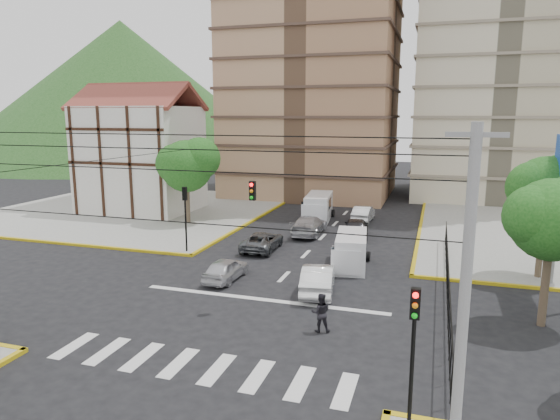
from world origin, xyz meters
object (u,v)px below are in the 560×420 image
at_px(pedestrian_crosswalk, 321,313).
at_px(van_right_lane, 351,252).
at_px(van_left_lane, 318,208).
at_px(traffic_light_nw, 185,208).
at_px(car_white_front_right, 318,278).
at_px(car_silver_front_left, 226,269).
at_px(traffic_light_se, 414,336).

bearing_deg(pedestrian_crosswalk, van_right_lane, -102.61).
relative_size(van_right_lane, van_left_lane, 0.90).
bearing_deg(van_left_lane, pedestrian_crosswalk, -82.76).
distance_m(traffic_light_nw, car_white_front_right, 11.52).
distance_m(car_silver_front_left, car_white_front_right, 5.48).
relative_size(car_white_front_right, pedestrian_crosswalk, 2.66).
bearing_deg(van_left_lane, traffic_light_nw, -121.37).
distance_m(traffic_light_nw, pedestrian_crosswalk, 15.04).
bearing_deg(car_white_front_right, van_right_lane, -109.65).
relative_size(van_right_lane, car_silver_front_left, 1.27).
bearing_deg(traffic_light_nw, van_right_lane, 0.75).
xyz_separation_m(traffic_light_se, van_left_lane, (-9.54, 28.62, -1.99)).
relative_size(traffic_light_se, car_white_front_right, 0.95).
bearing_deg(traffic_light_se, pedestrian_crosswalk, 123.54).
height_order(traffic_light_nw, car_white_front_right, traffic_light_nw).
bearing_deg(traffic_light_se, car_silver_front_left, 133.78).
relative_size(van_right_lane, car_white_front_right, 1.04).
distance_m(van_right_lane, van_left_lane, 13.85).
bearing_deg(car_silver_front_left, traffic_light_nw, -40.08).
relative_size(traffic_light_nw, pedestrian_crosswalk, 2.54).
bearing_deg(traffic_light_nw, car_silver_front_left, -42.04).
bearing_deg(car_silver_front_left, car_white_front_right, 178.55).
distance_m(car_silver_front_left, pedestrian_crosswalk, 8.43).
distance_m(traffic_light_se, car_silver_front_left, 15.81).
distance_m(van_left_lane, pedestrian_crosswalk, 23.09).
xyz_separation_m(traffic_light_se, car_silver_front_left, (-10.80, 11.27, -2.47)).
height_order(van_left_lane, car_white_front_right, van_left_lane).
distance_m(traffic_light_nw, van_left_lane, 14.50).
bearing_deg(van_left_lane, car_white_front_right, -83.01).
bearing_deg(traffic_light_nw, car_white_front_right, -24.37).
xyz_separation_m(car_white_front_right, pedestrian_crosswalk, (1.24, -4.77, 0.11)).
distance_m(traffic_light_se, traffic_light_nw, 22.06).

